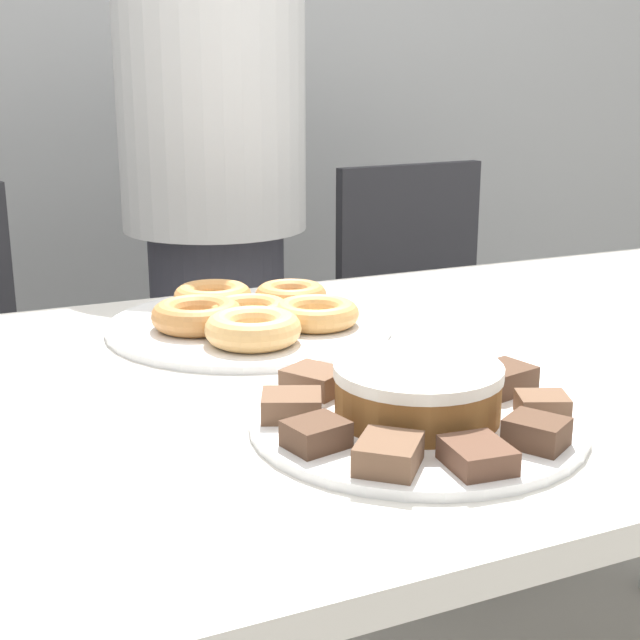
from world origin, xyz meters
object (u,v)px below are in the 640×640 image
at_px(plate_cake, 417,421).
at_px(plate_donuts, 250,325).
at_px(person_standing, 215,201).
at_px(frosted_cake, 418,391).
at_px(office_chair_right, 441,367).

distance_m(plate_cake, plate_donuts, 0.39).
xyz_separation_m(plate_cake, plate_donuts, (-0.03, 0.39, 0.00)).
bearing_deg(person_standing, frosted_cake, -97.17).
height_order(plate_donuts, frosted_cake, frosted_cake).
bearing_deg(office_chair_right, frosted_cake, -128.29).
bearing_deg(plate_donuts, plate_cake, -85.64).
relative_size(person_standing, office_chair_right, 1.82).
height_order(person_standing, plate_donuts, person_standing).
relative_size(office_chair_right, plate_cake, 2.66).
height_order(person_standing, frosted_cake, person_standing).
bearing_deg(frosted_cake, person_standing, 82.83).
relative_size(person_standing, frosted_cake, 9.69).
xyz_separation_m(plate_cake, frosted_cake, (0.00, 0.00, 0.03)).
xyz_separation_m(office_chair_right, plate_donuts, (-0.70, -0.61, 0.34)).
bearing_deg(office_chair_right, plate_donuts, -143.37).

